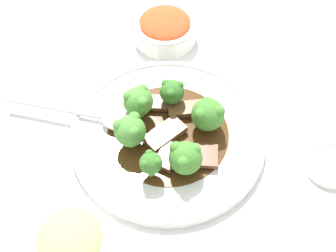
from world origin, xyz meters
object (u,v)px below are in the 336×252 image
beef_strip_3 (191,109)px  broccoli_floret_0 (184,158)px  side_bowl_appetizer (72,243)px  sauce_dish (331,165)px  beef_strip_2 (156,103)px  broccoli_floret_3 (172,92)px  main_plate (168,135)px  beef_strip_1 (165,134)px  beef_strip_0 (200,156)px  broccoli_floret_2 (151,163)px  broccoli_floret_1 (138,101)px  beef_strip_4 (168,156)px  broccoli_floret_5 (208,114)px  serving_spoon (108,118)px  side_bowl_kimchi (165,28)px  broccoli_floret_4 (130,130)px

beef_strip_3 → broccoli_floret_0: (-0.05, -0.09, 0.02)m
side_bowl_appetizer → sauce_dish: size_ratio=1.34×
beef_strip_2 → broccoli_floret_3: size_ratio=1.11×
main_plate → beef_strip_1: (-0.01, -0.01, 0.01)m
broccoli_floret_0 → sauce_dish: broccoli_floret_0 is taller
beef_strip_0 → broccoli_floret_2: bearing=179.8°
broccoli_floret_1 → beef_strip_3: bearing=-15.4°
broccoli_floret_3 → side_bowl_appetizer: broccoli_floret_3 is taller
broccoli_floret_2 → beef_strip_4: bearing=26.9°
beef_strip_2 → beef_strip_3: beef_strip_3 is taller
broccoli_floret_2 → broccoli_floret_5: 0.12m
beef_strip_3 → broccoli_floret_1: (-0.08, 0.02, 0.03)m
beef_strip_3 → serving_spoon: serving_spoon is taller
beef_strip_4 → side_bowl_appetizer: side_bowl_appetizer is taller
broccoli_floret_0 → side_bowl_kimchi: size_ratio=0.44×
side_bowl_appetizer → broccoli_floret_0: bearing=16.9°
broccoli_floret_3 → broccoli_floret_5: (0.03, -0.06, -0.00)m
main_plate → beef_strip_1: size_ratio=4.22×
main_plate → broccoli_floret_1: bearing=122.9°
beef_strip_0 → broccoli_floret_4: broccoli_floret_4 is taller
beef_strip_0 → beef_strip_2: (-0.03, 0.12, 0.00)m
broccoli_floret_0 → serving_spoon: 0.15m
main_plate → broccoli_floret_4: (-0.06, 0.00, 0.04)m
serving_spoon → side_bowl_kimchi: bearing=45.4°
broccoli_floret_3 → side_bowl_appetizer: (-0.21, -0.17, -0.02)m
broccoli_floret_4 → beef_strip_1: bearing=-8.4°
beef_strip_0 → broccoli_floret_0: (-0.03, -0.01, 0.02)m
broccoli_floret_3 → broccoli_floret_5: broccoli_floret_5 is taller
beef_strip_2 → beef_strip_4: same height
broccoli_floret_2 → serving_spoon: 0.12m
side_bowl_appetizer → broccoli_floret_3: bearing=39.5°
broccoli_floret_0 → serving_spoon: bearing=122.0°
side_bowl_kimchi → broccoli_floret_2: bearing=-114.9°
beef_strip_3 → side_bowl_kimchi: 0.19m
broccoli_floret_5 → side_bowl_appetizer: size_ratio=0.50×
beef_strip_2 → side_bowl_appetizer: 0.26m
broccoli_floret_3 → serving_spoon: bearing=176.8°
broccoli_floret_4 → beef_strip_2: bearing=42.0°
beef_strip_0 → side_bowl_kimchi: side_bowl_kimchi is taller
broccoli_floret_1 → broccoli_floret_2: size_ratio=1.27×
beef_strip_3 → side_bowl_kimchi: side_bowl_kimchi is taller
beef_strip_3 → main_plate: bearing=-153.1°
serving_spoon → side_bowl_kimchi: (0.16, 0.16, -0.00)m
broccoli_floret_1 → broccoli_floret_4: 0.05m
beef_strip_3 → beef_strip_4: 0.10m
beef_strip_3 → broccoli_floret_1: 0.09m
beef_strip_3 → broccoli_floret_5: bearing=-73.5°
beef_strip_1 → broccoli_floret_3: broccoli_floret_3 is taller
beef_strip_3 → beef_strip_4: (-0.07, -0.07, -0.00)m
beef_strip_3 → side_bowl_appetizer: bearing=-147.4°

